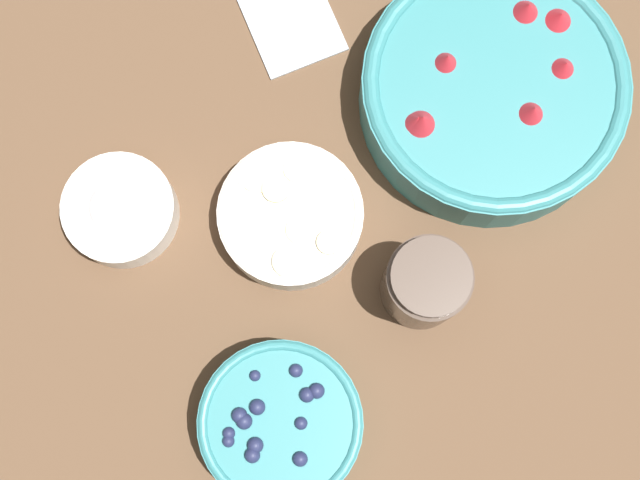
{
  "coord_description": "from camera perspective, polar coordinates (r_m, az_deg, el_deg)",
  "views": [
    {
      "loc": [
        -0.16,
        -0.04,
        0.9
      ],
      "look_at": [
        -0.01,
        -0.03,
        0.05
      ],
      "focal_mm": 50.0,
      "sensor_mm": 36.0,
      "label": 1
    }
  ],
  "objects": [
    {
      "name": "bowl_strawberries",
      "position": [
        0.93,
        10.99,
        9.38
      ],
      "size": [
        0.27,
        0.27,
        0.09
      ],
      "color": "teal",
      "rests_on": "ground_plane"
    },
    {
      "name": "jar_chocolate",
      "position": [
        0.87,
        6.72,
        -2.81
      ],
      "size": [
        0.08,
        0.08,
        0.1
      ],
      "color": "#4C3D33",
      "rests_on": "ground_plane"
    },
    {
      "name": "bowl_blueberries",
      "position": [
        0.87,
        -2.73,
        -11.6
      ],
      "size": [
        0.16,
        0.16,
        0.07
      ],
      "color": "teal",
      "rests_on": "ground_plane"
    },
    {
      "name": "ground_plane",
      "position": [
        0.92,
        -1.88,
        0.2
      ],
      "size": [
        4.0,
        4.0,
        0.0
      ],
      "primitive_type": "plane",
      "color": "brown"
    },
    {
      "name": "napkin",
      "position": [
        0.99,
        -2.13,
        14.43
      ],
      "size": [
        0.16,
        0.14,
        0.01
      ],
      "color": "#B2BCC6",
      "rests_on": "ground_plane"
    },
    {
      "name": "bowl_cream",
      "position": [
        0.92,
        -12.7,
        1.91
      ],
      "size": [
        0.11,
        0.11,
        0.05
      ],
      "color": "white",
      "rests_on": "ground_plane"
    },
    {
      "name": "bowl_bananas",
      "position": [
        0.89,
        -2.21,
        1.58
      ],
      "size": [
        0.15,
        0.15,
        0.05
      ],
      "color": "silver",
      "rests_on": "ground_plane"
    }
  ]
}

